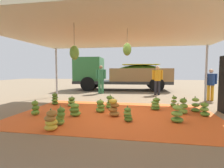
{
  "coord_description": "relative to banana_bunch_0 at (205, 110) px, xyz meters",
  "views": [
    {
      "loc": [
        0.89,
        -5.74,
        1.46
      ],
      "look_at": [
        -0.55,
        2.36,
        0.83
      ],
      "focal_mm": 28.53,
      "sensor_mm": 36.0,
      "label": 1
    }
  ],
  "objects": [
    {
      "name": "cargo_truck_main",
      "position": [
        -3.72,
        7.17,
        1.02
      ],
      "size": [
        7.1,
        2.89,
        2.4
      ],
      "color": "#2D2D2D",
      "rests_on": "ground"
    },
    {
      "name": "worker_0",
      "position": [
        1.26,
        3.23,
        0.68
      ],
      "size": [
        0.56,
        0.34,
        1.53
      ],
      "color": "orange",
      "rests_on": "ground"
    },
    {
      "name": "banana_bunch_12",
      "position": [
        -5.61,
        0.93,
        0.02
      ],
      "size": [
        0.39,
        0.39,
        0.54
      ],
      "color": "#477523",
      "rests_on": "tarp_orange"
    },
    {
      "name": "banana_bunch_11",
      "position": [
        -0.71,
        1.44,
        -0.01
      ],
      "size": [
        0.3,
        0.31,
        0.46
      ],
      "color": "#477523",
      "rests_on": "tarp_orange"
    },
    {
      "name": "tent_canopy",
      "position": [
        -2.82,
        -0.34,
        2.42
      ],
      "size": [
        8.0,
        7.0,
        2.71
      ],
      "color": "#9EA0A5",
      "rests_on": "ground"
    },
    {
      "name": "banana_bunch_13",
      "position": [
        -5.38,
        -0.81,
        0.01
      ],
      "size": [
        0.32,
        0.31,
        0.5
      ],
      "color": "#60932D",
      "rests_on": "tarp_orange"
    },
    {
      "name": "worker_2",
      "position": [
        -1.11,
        4.84,
        0.8
      ],
      "size": [
        0.63,
        0.39,
        1.73
      ],
      "color": "#26262D",
      "rests_on": "ground"
    },
    {
      "name": "worker_1",
      "position": [
        -4.56,
        4.87,
        0.82
      ],
      "size": [
        0.65,
        0.4,
        1.77
      ],
      "color": "#337A4C",
      "rests_on": "ground"
    },
    {
      "name": "banana_bunch_5",
      "position": [
        -0.59,
        0.22,
        0.04
      ],
      "size": [
        0.36,
        0.38,
        0.56
      ],
      "color": "#6B9E38",
      "rests_on": "tarp_orange"
    },
    {
      "name": "banana_bunch_3",
      "position": [
        -1.47,
        0.65,
        0.01
      ],
      "size": [
        0.45,
        0.44,
        0.5
      ],
      "color": "#477523",
      "rests_on": "tarp_orange"
    },
    {
      "name": "banana_bunch_1",
      "position": [
        -0.12,
        0.56,
        0.02
      ],
      "size": [
        0.39,
        0.39,
        0.55
      ],
      "color": "#477523",
      "rests_on": "tarp_orange"
    },
    {
      "name": "banana_bunch_9",
      "position": [
        -3.38,
        -0.07,
        -0.0
      ],
      "size": [
        0.44,
        0.44,
        0.46
      ],
      "color": "#60932D",
      "rests_on": "tarp_orange"
    },
    {
      "name": "banana_bunch_2",
      "position": [
        -4.11,
        -2.1,
        0.03
      ],
      "size": [
        0.4,
        0.44,
        0.53
      ],
      "color": "gold",
      "rests_on": "tarp_orange"
    },
    {
      "name": "banana_bunch_6",
      "position": [
        -3.18,
        0.64,
        0.02
      ],
      "size": [
        0.4,
        0.43,
        0.53
      ],
      "color": "#60932D",
      "rests_on": "tarp_orange"
    },
    {
      "name": "banana_bunch_8",
      "position": [
        -4.04,
        -0.74,
        -0.01
      ],
      "size": [
        0.48,
        0.49,
        0.45
      ],
      "color": "#60932D",
      "rests_on": "tarp_orange"
    },
    {
      "name": "banana_bunch_0",
      "position": [
        0.0,
        0.0,
        0.0
      ],
      "size": [
        0.36,
        0.34,
        0.48
      ],
      "color": "#518428",
      "rests_on": "tarp_orange"
    },
    {
      "name": "banana_bunch_14",
      "position": [
        -4.77,
        0.71,
        -0.03
      ],
      "size": [
        0.44,
        0.44,
        0.43
      ],
      "color": "#6B9E38",
      "rests_on": "tarp_orange"
    },
    {
      "name": "banana_bunch_4",
      "position": [
        -2.35,
        -1.02,
        -0.01
      ],
      "size": [
        0.35,
        0.33,
        0.46
      ],
      "color": "#477523",
      "rests_on": "tarp_orange"
    },
    {
      "name": "tarp_orange",
      "position": [
        -2.81,
        -0.24,
        -0.2
      ],
      "size": [
        6.45,
        4.27,
        0.01
      ],
      "primitive_type": "cube",
      "color": "#E05B23",
      "rests_on": "ground"
    },
    {
      "name": "banana_bunch_7",
      "position": [
        -4.09,
        -1.65,
        0.02
      ],
      "size": [
        0.36,
        0.35,
        0.51
      ],
      "color": "#6B9E38",
      "rests_on": "tarp_orange"
    },
    {
      "name": "ground_plane",
      "position": [
        -2.81,
        2.76,
        -0.21
      ],
      "size": [
        40.0,
        40.0,
        0.0
      ],
      "primitive_type": "plane",
      "color": "#7F6B51"
    },
    {
      "name": "banana_bunch_15",
      "position": [
        -0.98,
        -0.85,
        0.02
      ],
      "size": [
        0.48,
        0.48,
        0.53
      ],
      "color": "#518428",
      "rests_on": "tarp_orange"
    },
    {
      "name": "banana_bunch_10",
      "position": [
        -2.84,
        -0.51,
        0.06
      ],
      "size": [
        0.45,
        0.47,
        0.6
      ],
      "color": "#996628",
      "rests_on": "tarp_orange"
    }
  ]
}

